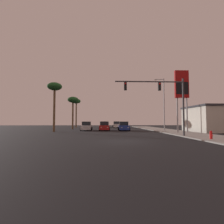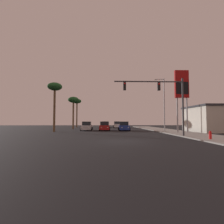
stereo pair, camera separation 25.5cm
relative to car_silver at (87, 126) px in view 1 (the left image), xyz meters
The scene contains 15 objects.
ground_plane 18.66m from the car_silver, 74.47° to the right, with size 120.00×120.00×0.00m, color black.
sidewalk_right 16.55m from the car_silver, 28.78° to the right, with size 5.00×60.00×0.12m.
building_gas_station 23.48m from the car_silver, 11.18° to the right, with size 10.30×8.30×4.30m.
car_silver is the anchor object (origin of this frame).
car_blue 6.99m from the car_silver, ahead, with size 2.04×4.34×1.68m.
car_white 15.70m from the car_silver, 65.08° to the left, with size 2.04×4.34×1.68m.
car_red 3.38m from the car_silver, ahead, with size 2.04×4.32×1.68m.
car_green 15.27m from the car_silver, 77.93° to the left, with size 2.04×4.33×1.68m.
traffic_light_mast 17.45m from the car_silver, 53.71° to the right, with size 7.87×0.36×6.50m.
street_lamp 14.61m from the car_silver, 14.88° to the right, with size 1.74×0.24×9.00m.
gas_station_sign 17.81m from the car_silver, 29.86° to the right, with size 2.00×0.42×9.00m.
fire_hydrant 21.78m from the car_silver, 52.81° to the right, with size 0.24×0.34×0.76m.
palm_tree_far 17.79m from the car_silver, 105.91° to the left, with size 2.40×2.40×8.02m.
palm_tree_mid 8.93m from the car_silver, 121.44° to the left, with size 2.40×2.40×7.20m.
palm_tree_near 8.94m from the car_silver, 141.15° to the right, with size 2.40×2.40×8.17m.
Camera 1 is at (-1.58, -15.07, 1.75)m, focal length 28.00 mm.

